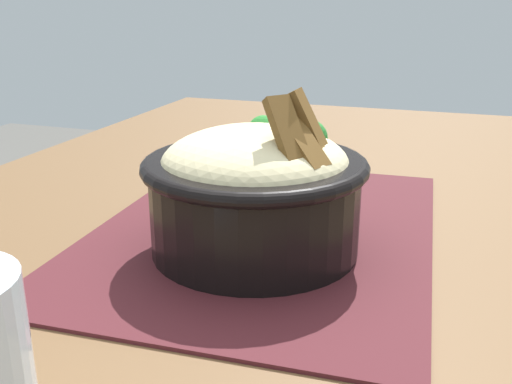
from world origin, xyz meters
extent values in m
cube|color=brown|center=(0.00, 0.00, 0.69)|extent=(1.24, 0.78, 0.03)
cylinder|color=brown|center=(0.56, 0.33, 0.34)|extent=(0.04, 0.04, 0.67)
cube|color=#47191E|center=(-0.03, 0.01, 0.71)|extent=(0.41, 0.31, 0.00)
cylinder|color=black|center=(-0.08, 0.00, 0.75)|extent=(0.17, 0.17, 0.08)
torus|color=black|center=(-0.08, 0.00, 0.78)|extent=(0.18, 0.18, 0.01)
ellipsoid|color=beige|center=(-0.08, 0.00, 0.78)|extent=(0.21, 0.21, 0.06)
sphere|color=#27782C|center=(-0.05, -0.04, 0.80)|extent=(0.03, 0.03, 0.03)
sphere|color=#27782C|center=(-0.03, 0.01, 0.80)|extent=(0.03, 0.03, 0.03)
cylinder|color=orange|center=(-0.08, 0.03, 0.80)|extent=(0.02, 0.03, 0.01)
cube|color=brown|center=(-0.11, -0.04, 0.81)|extent=(0.04, 0.05, 0.06)
cube|color=brown|center=(-0.10, -0.04, 0.81)|extent=(0.04, 0.05, 0.05)
cube|color=brown|center=(-0.09, -0.04, 0.81)|extent=(0.03, 0.04, 0.04)
cube|color=brown|center=(-0.08, -0.05, 0.82)|extent=(0.02, 0.04, 0.06)
cube|color=silver|center=(0.08, -0.02, 0.71)|extent=(0.01, 0.06, 0.00)
cube|color=silver|center=(0.08, 0.02, 0.71)|extent=(0.01, 0.01, 0.00)
cube|color=silver|center=(0.08, 0.04, 0.71)|extent=(0.02, 0.03, 0.00)
cube|color=silver|center=(0.09, 0.06, 0.71)|extent=(0.00, 0.02, 0.00)
cube|color=silver|center=(0.08, 0.06, 0.71)|extent=(0.00, 0.02, 0.00)
cube|color=silver|center=(0.07, 0.06, 0.71)|extent=(0.00, 0.02, 0.00)
cube|color=silver|center=(0.07, 0.06, 0.71)|extent=(0.00, 0.02, 0.00)
camera|label=1|loc=(-0.50, -0.14, 0.91)|focal=40.91mm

